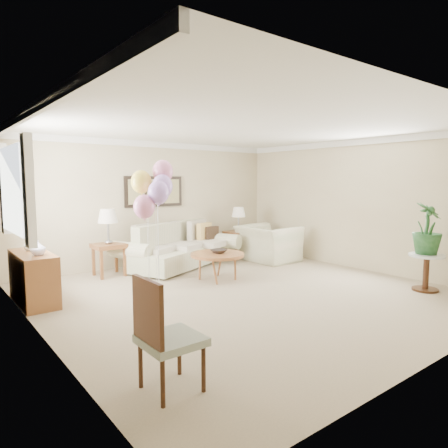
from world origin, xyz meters
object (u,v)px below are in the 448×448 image
accent_chair (163,333)px  balloon_cluster (154,188)px  sofa (178,250)px  armchair (268,243)px  coffee_table (217,255)px

accent_chair → balloon_cluster: 2.91m
sofa → armchair: (1.92, -0.68, 0.03)m
sofa → coffee_table: sofa is taller
armchair → accent_chair: 5.79m
accent_chair → balloon_cluster: balloon_cluster is taller
coffee_table → accent_chair: size_ratio=0.97×
armchair → accent_chair: (-4.60, -3.51, 0.13)m
armchair → balloon_cluster: (-3.41, -1.13, 1.28)m
accent_chair → balloon_cluster: bearing=63.4°
coffee_table → accent_chair: bearing=-133.5°
coffee_table → accent_chair: 3.86m
armchair → balloon_cluster: size_ratio=0.58×
sofa → armchair: size_ratio=2.32×
sofa → balloon_cluster: 2.68m
coffee_table → armchair: (1.94, 0.71, -0.06)m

